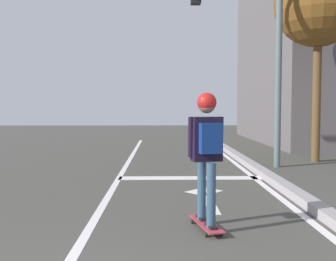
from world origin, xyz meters
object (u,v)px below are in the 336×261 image
Objects in this scene: skateboard at (206,224)px; traffic_signal_mast at (242,30)px; roadside_tree at (319,3)px; skater at (207,142)px.

traffic_signal_mast reaches higher than skateboard.
traffic_signal_mast is at bearing -156.75° from roadside_tree.
roadside_tree is at bearing 23.25° from traffic_signal_mast.
skater is 7.74m from roadside_tree.
skater is 5.73m from traffic_signal_mast.
skater is at bearing -121.35° from roadside_tree.
skateboard is at bearing -121.45° from roadside_tree.
skateboard is 0.17× the size of traffic_signal_mast.
roadside_tree is at bearing 58.55° from skateboard.
traffic_signal_mast is 2.60m from roadside_tree.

